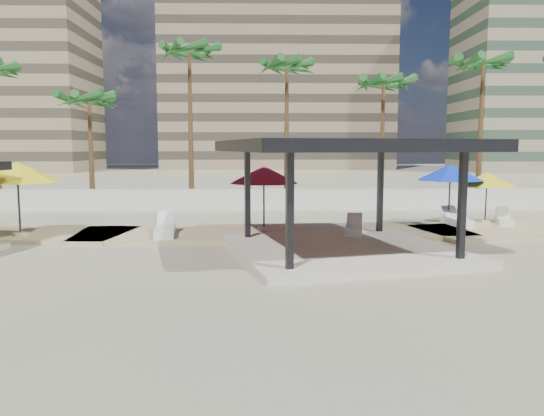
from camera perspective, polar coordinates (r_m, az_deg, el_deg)
The scene contains 18 objects.
ground at distance 15.18m, azimuth -6.70°, elevation -7.24°, with size 200.00×200.00×0.00m, color tan.
promenade at distance 22.62m, azimuth 0.26°, elevation -2.47°, with size 44.45×7.97×0.24m.
boundary_wall at distance 30.85m, azimuth -3.81°, elevation 0.94°, with size 56.00×0.30×1.20m, color silver.
building_mid at distance 93.32m, azimuth 0.52°, elevation 13.10°, with size 38.00×16.00×30.40m.
pavilion_central at distance 18.13m, azimuth 7.70°, elevation 2.33°, with size 9.17×9.17×3.84m.
umbrella_b at distance 22.55m, azimuth -25.72°, elevation 3.47°, with size 3.93×3.93×2.88m.
umbrella_c at distance 21.99m, azimuth -0.88°, elevation 3.59°, with size 3.96×3.96×2.67m.
umbrella_d at distance 25.37m, azimuth 18.63°, elevation 3.63°, with size 3.47×3.47×2.66m.
umbrella_e at distance 26.01m, azimuth 22.12°, elevation 2.85°, with size 3.14×3.14×2.29m.
lounger_a at distance 21.19m, azimuth -11.43°, elevation -2.34°, with size 0.98×2.27×0.83m.
lounger_b at distance 21.23m, azimuth 8.79°, elevation -2.33°, with size 1.02×2.07×0.75m.
lounger_c at distance 24.88m, azimuth 19.28°, elevation -1.31°, with size 0.85×2.09×0.77m.
lounger_d at distance 25.94m, azimuth 23.71°, elevation -1.22°, with size 1.11×1.95×0.70m.
palm_c at distance 34.51m, azimuth -19.07°, elevation 10.59°, with size 3.00×3.00×7.31m.
palm_d at distance 34.32m, azimuth -8.88°, elevation 15.70°, with size 3.00×3.00×10.34m.
palm_e at distance 33.43m, azimuth 1.61°, elevation 14.49°, with size 3.00×3.00×9.40m.
palm_f at distance 34.31m, azimuth 11.90°, elevation 12.56°, with size 3.00×3.00×8.40m.
palm_g at distance 35.86m, azimuth 21.75°, elevation 13.74°, with size 3.00×3.00×9.56m.
Camera 1 is at (1.49, -14.67, 3.61)m, focal length 35.00 mm.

